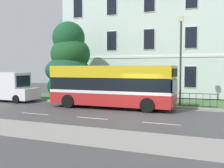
{
  "coord_description": "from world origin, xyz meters",
  "views": [
    {
      "loc": [
        5.33,
        -15.95,
        2.86
      ],
      "look_at": [
        -2.98,
        3.41,
        1.66
      ],
      "focal_mm": 45.12,
      "sensor_mm": 36.0,
      "label": 1
    }
  ],
  "objects": [
    {
      "name": "evergreen_tree",
      "position": [
        -8.72,
        6.54,
        3.22
      ],
      "size": [
        4.19,
        4.24,
        7.42
      ],
      "color": "#423328",
      "rests_on": "ground_plane"
    },
    {
      "name": "ground_plane",
      "position": [
        0.0,
        1.03,
        -0.02
      ],
      "size": [
        60.0,
        56.0,
        0.18
      ],
      "color": "#424143"
    },
    {
      "name": "white_panel_van",
      "position": [
        -12.65,
        2.79,
        1.28
      ],
      "size": [
        5.21,
        2.18,
        2.49
      ],
      "rotation": [
        0.0,
        0.0,
        -0.01
      ],
      "color": "white",
      "rests_on": "ground_plane"
    },
    {
      "name": "litter_bin",
      "position": [
        -3.81,
        4.81,
        0.66
      ],
      "size": [
        0.46,
        0.46,
        1.08
      ],
      "color": "#4C4742",
      "rests_on": "ground_plane"
    },
    {
      "name": "iron_verge_railing",
      "position": [
        -2.04,
        4.4,
        0.62
      ],
      "size": [
        12.91,
        0.04,
        0.97
      ],
      "color": "black",
      "rests_on": "ground_plane"
    },
    {
      "name": "street_lamp_post",
      "position": [
        1.75,
        5.31,
        3.87
      ],
      "size": [
        0.36,
        0.24,
        6.53
      ],
      "color": "#333338",
      "rests_on": "ground_plane"
    },
    {
      "name": "georgian_townhouse",
      "position": [
        -2.04,
        14.41,
        6.81
      ],
      "size": [
        19.73,
        8.6,
        13.33
      ],
      "color": "silver",
      "rests_on": "ground_plane"
    },
    {
      "name": "single_decker_bus",
      "position": [
        -2.55,
        2.4,
        1.59
      ],
      "size": [
        8.94,
        2.68,
        3.02
      ],
      "rotation": [
        0.0,
        0.0,
        0.02
      ],
      "color": "#B22222",
      "rests_on": "ground_plane"
    }
  ]
}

